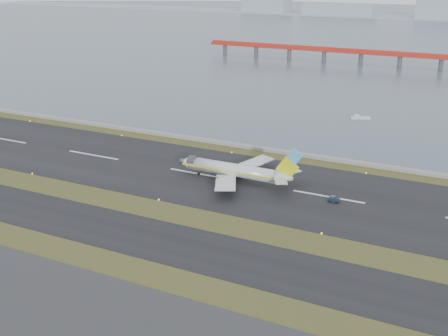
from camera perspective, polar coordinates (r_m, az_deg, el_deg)
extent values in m
plane|color=#304217|center=(145.64, -8.23, -4.33)|extent=(1000.00, 1000.00, 0.00)
cube|color=black|center=(136.91, -11.07, -6.12)|extent=(1000.00, 18.00, 0.10)
cube|color=black|center=(169.16, -2.53, -0.61)|extent=(1000.00, 45.00, 0.10)
cube|color=gray|center=(194.35, 1.73, 2.29)|extent=(1000.00, 2.50, 1.00)
cube|color=#465464|center=(576.74, 19.07, 12.94)|extent=(1400.00, 800.00, 1.30)
cube|color=red|center=(366.67, 17.49, 10.88)|extent=(260.00, 5.00, 1.60)
cube|color=red|center=(366.46, 17.51, 11.11)|extent=(260.00, 0.40, 1.40)
cylinder|color=#4C4C51|center=(393.82, 3.30, 11.64)|extent=(2.80, 2.80, 7.00)
cylinder|color=#4C4C51|center=(367.33, 17.42, 10.19)|extent=(2.80, 2.80, 7.00)
cube|color=#99A5B4|center=(734.94, 20.93, 14.01)|extent=(1400.00, 80.00, 1.00)
cube|color=#99A5B4|center=(788.32, 4.36, 16.17)|extent=(60.00, 35.00, 18.00)
cube|color=#99A5B4|center=(756.47, 11.65, 15.53)|extent=(90.00, 35.00, 14.00)
cube|color=#99A5B4|center=(733.16, 21.83, 14.75)|extent=(70.00, 35.00, 22.00)
cylinder|color=silver|center=(162.59, 0.80, -0.16)|extent=(28.00, 3.80, 3.80)
cone|color=silver|center=(169.51, -3.96, 0.64)|extent=(3.20, 3.80, 3.80)
cone|color=silver|center=(156.63, 6.15, -0.96)|extent=(5.00, 3.80, 3.80)
cube|color=yellow|center=(160.97, 0.50, -0.37)|extent=(31.00, 0.06, 0.45)
cube|color=yellow|center=(164.22, 1.09, 0.05)|extent=(31.00, 0.06, 0.45)
cube|color=silver|center=(154.79, 0.17, -1.49)|extent=(11.31, 15.89, 1.66)
cube|color=silver|center=(169.25, 2.71, 0.39)|extent=(11.31, 15.89, 1.66)
cylinder|color=#3B3B40|center=(158.01, 0.01, -1.50)|extent=(4.20, 2.10, 2.10)
cylinder|color=#3B3B40|center=(168.16, 1.83, -0.17)|extent=(4.20, 2.10, 2.10)
cube|color=yellow|center=(155.37, 6.46, 0.00)|extent=(6.80, 0.35, 6.85)
cube|color=#52B7E8|center=(153.57, 7.18, 1.19)|extent=(4.85, 0.37, 4.90)
cube|color=silver|center=(153.02, 5.76, -1.26)|extent=(5.64, 6.80, 0.22)
cube|color=silver|center=(159.72, 6.73, -0.37)|extent=(5.64, 6.80, 0.22)
cylinder|color=black|center=(168.39, -2.59, -0.56)|extent=(0.80, 0.28, 0.80)
cylinder|color=black|center=(160.67, 0.84, -1.54)|extent=(1.00, 0.38, 1.00)
cylinder|color=black|center=(165.40, 1.68, -0.90)|extent=(1.00, 0.38, 1.00)
cube|color=#121F32|center=(151.70, 11.10, -3.17)|extent=(2.73, 1.55, 1.02)
cube|color=#3B3B40|center=(151.52, 11.00, -2.92)|extent=(1.20, 1.28, 0.60)
cylinder|color=black|center=(151.50, 10.68, -3.37)|extent=(0.60, 0.26, 0.60)
cylinder|color=black|center=(152.71, 10.83, -3.19)|extent=(0.60, 0.26, 0.60)
cylinder|color=black|center=(151.06, 11.36, -3.49)|extent=(0.60, 0.26, 0.60)
cylinder|color=black|center=(152.28, 11.50, -3.30)|extent=(0.60, 0.26, 0.60)
cube|color=silver|center=(237.27, 13.70, 4.97)|extent=(8.03, 5.16, 0.99)
cube|color=silver|center=(236.78, 13.32, 5.19)|extent=(2.70, 2.46, 0.99)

